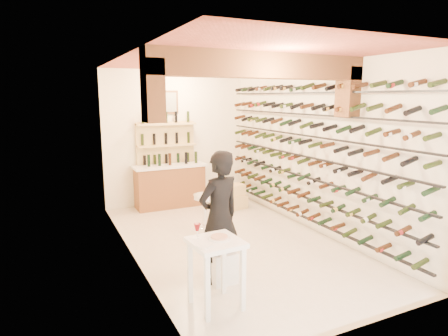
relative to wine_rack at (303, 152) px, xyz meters
name	(u,v)px	position (x,y,z in m)	size (l,w,h in m)	color
ground	(231,241)	(-1.53, 0.00, -1.55)	(6.00, 6.00, 0.00)	beige
room_shell	(239,117)	(-1.53, -0.26, 0.70)	(3.52, 6.02, 3.21)	white
wine_rack	(303,152)	(0.00, 0.00, 0.00)	(0.32, 5.70, 2.56)	black
back_counter	(170,185)	(-1.83, 2.65, -1.02)	(1.70, 0.62, 1.29)	brown
back_shelving	(166,157)	(-1.83, 2.89, -0.38)	(1.40, 0.31, 2.73)	#D7BD79
tasting_table	(216,252)	(-2.69, -1.88, -0.84)	(0.63, 0.63, 1.05)	white
white_stool	(222,267)	(-2.34, -1.32, -1.33)	(0.35, 0.35, 0.44)	white
person	(219,217)	(-2.35, -1.27, -0.61)	(0.68, 0.45, 1.87)	black
chrome_barstool	(205,213)	(-1.92, 0.30, -1.06)	(0.44, 0.44, 0.84)	silver
crate_lower	(234,202)	(-0.53, 1.83, -1.39)	(0.53, 0.37, 0.32)	#E8C77F
crate_upper	(234,190)	(-0.53, 1.83, -1.10)	(0.44, 0.30, 0.26)	#E8C77F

